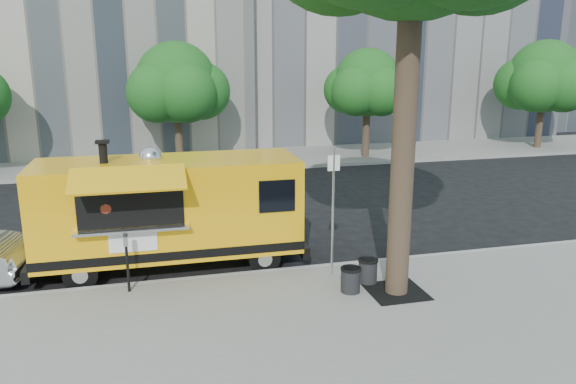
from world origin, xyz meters
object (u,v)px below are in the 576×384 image
object	(u,v)px
far_tree_b	(176,83)
parking_meter	(127,255)
trash_bin_left	(351,279)
trash_bin_right	(368,270)
food_truck	(168,209)
sign_post	(333,204)
far_tree_d	(545,77)
far_tree_c	(368,83)

from	to	relation	value
far_tree_b	parking_meter	xyz separation A→B (m)	(-2.00, -14.05, -2.85)
trash_bin_left	trash_bin_right	xyz separation A→B (m)	(0.55, 0.38, 0.00)
parking_meter	trash_bin_right	world-z (taller)	parking_meter
parking_meter	food_truck	world-z (taller)	food_truck
sign_post	trash_bin_right	xyz separation A→B (m)	(0.64, -0.62, -1.40)
far_tree_b	far_tree_d	xyz separation A→B (m)	(19.00, -0.10, 0.06)
trash_bin_left	trash_bin_right	distance (m)	0.67
sign_post	trash_bin_left	size ratio (longest dim) A/B	5.50
far_tree_b	food_truck	size ratio (longest dim) A/B	0.84
sign_post	far_tree_b	bearing A→B (deg)	100.15
sign_post	trash_bin_left	bearing A→B (deg)	-84.65
far_tree_d	sign_post	world-z (taller)	far_tree_d
far_tree_c	trash_bin_left	world-z (taller)	far_tree_c
far_tree_d	parking_meter	size ratio (longest dim) A/B	4.23
far_tree_c	trash_bin_left	xyz separation A→B (m)	(-6.36, -14.94, -3.27)
sign_post	far_tree_c	bearing A→B (deg)	65.19
sign_post	parking_meter	bearing A→B (deg)	177.48
far_tree_b	far_tree_d	distance (m)	19.00
far_tree_b	sign_post	bearing A→B (deg)	-79.85
trash_bin_right	trash_bin_left	bearing A→B (deg)	-145.51
far_tree_b	trash_bin_right	distance (m)	15.58
trash_bin_left	trash_bin_right	bearing A→B (deg)	34.49
far_tree_d	trash_bin_right	distance (m)	21.90
parking_meter	trash_bin_left	xyz separation A→B (m)	(4.64, -1.19, -0.54)
sign_post	food_truck	distance (m)	3.99
far_tree_c	trash_bin_left	distance (m)	16.57
far_tree_c	far_tree_b	bearing A→B (deg)	178.09
far_tree_b	trash_bin_right	xyz separation A→B (m)	(3.19, -14.87, -3.39)
far_tree_d	food_truck	bearing A→B (deg)	-148.18
far_tree_d	sign_post	bearing A→B (deg)	-139.30
far_tree_d	food_truck	world-z (taller)	far_tree_d
far_tree_c	trash_bin_right	world-z (taller)	far_tree_c
far_tree_c	parking_meter	size ratio (longest dim) A/B	3.90
trash_bin_right	food_truck	bearing A→B (deg)	151.04
far_tree_d	trash_bin_left	xyz separation A→B (m)	(-16.36, -15.14, -3.45)
parking_meter	sign_post	bearing A→B (deg)	-2.52
far_tree_b	far_tree_c	world-z (taller)	far_tree_b
parking_meter	far_tree_d	bearing A→B (deg)	33.60
sign_post	parking_meter	world-z (taller)	sign_post
far_tree_b	sign_post	xyz separation A→B (m)	(2.55, -14.25, -1.98)
far_tree_c	far_tree_d	world-z (taller)	far_tree_d
far_tree_c	far_tree_d	distance (m)	10.00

